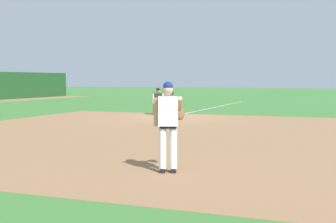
{
  "coord_description": "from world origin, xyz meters",
  "views": [
    {
      "loc": [
        -21.76,
        -8.38,
        1.91
      ],
      "look_at": [
        -9.07,
        -3.49,
        0.97
      ],
      "focal_mm": 50.0,
      "sensor_mm": 36.0,
      "label": 1
    }
  ],
  "objects_px": {
    "baseball": "(177,132)",
    "umpire": "(158,100)",
    "pitcher": "(169,121)",
    "first_base_bag": "(168,116)",
    "first_baseman": "(172,102)"
  },
  "relations": [
    {
      "from": "pitcher",
      "to": "baseball",
      "type": "bearing_deg",
      "value": 18.69
    },
    {
      "from": "first_base_bag",
      "to": "first_baseman",
      "type": "relative_size",
      "value": 0.28
    },
    {
      "from": "first_baseman",
      "to": "umpire",
      "type": "xyz_separation_m",
      "value": [
        0.79,
        1.12,
        0.06
      ]
    },
    {
      "from": "baseball",
      "to": "pitcher",
      "type": "height_order",
      "value": "pitcher"
    },
    {
      "from": "pitcher",
      "to": "umpire",
      "type": "xyz_separation_m",
      "value": [
        14.27,
        6.08,
        -0.27
      ]
    },
    {
      "from": "baseball",
      "to": "umpire",
      "type": "relative_size",
      "value": 0.05
    },
    {
      "from": "pitcher",
      "to": "umpire",
      "type": "relative_size",
      "value": 1.27
    },
    {
      "from": "baseball",
      "to": "pitcher",
      "type": "relative_size",
      "value": 0.04
    },
    {
      "from": "umpire",
      "to": "baseball",
      "type": "bearing_deg",
      "value": -153.45
    },
    {
      "from": "first_base_bag",
      "to": "baseball",
      "type": "xyz_separation_m",
      "value": [
        -6.41,
        -2.79,
        -0.01
      ]
    },
    {
      "from": "baseball",
      "to": "umpire",
      "type": "xyz_separation_m",
      "value": [
        7.76,
        3.88,
        0.76
      ]
    },
    {
      "from": "pitcher",
      "to": "umpire",
      "type": "distance_m",
      "value": 15.52
    },
    {
      "from": "first_base_bag",
      "to": "umpire",
      "type": "bearing_deg",
      "value": 38.85
    },
    {
      "from": "first_base_bag",
      "to": "baseball",
      "type": "relative_size",
      "value": 5.14
    },
    {
      "from": "first_base_bag",
      "to": "pitcher",
      "type": "height_order",
      "value": "pitcher"
    }
  ]
}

